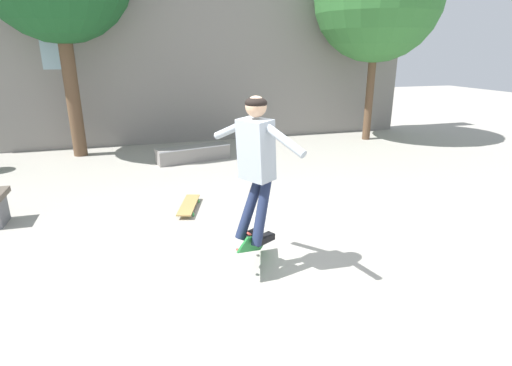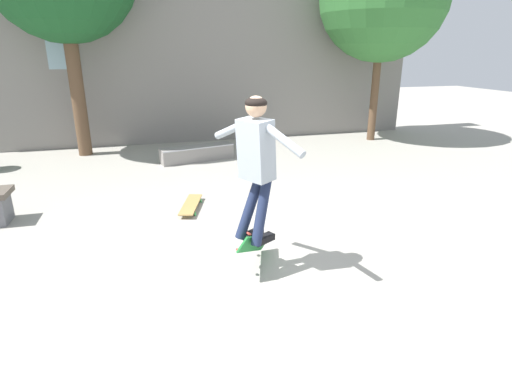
# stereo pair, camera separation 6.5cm
# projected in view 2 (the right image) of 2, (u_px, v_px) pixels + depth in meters

# --- Properties ---
(ground_plane) EXTENTS (40.00, 40.00, 0.00)m
(ground_plane) POSITION_uv_depth(u_px,v_px,m) (261.00, 273.00, 4.38)
(ground_plane) COLOR #A39E93
(building_backdrop) EXTENTS (13.29, 0.52, 5.27)m
(building_backdrop) POSITION_uv_depth(u_px,v_px,m) (183.00, 51.00, 10.15)
(building_backdrop) COLOR gray
(building_backdrop) RESTS_ON ground_plane
(skate_ledge) EXTENTS (1.66, 0.73, 0.33)m
(skate_ledge) POSITION_uv_depth(u_px,v_px,m) (197.00, 153.00, 8.83)
(skate_ledge) COLOR gray
(skate_ledge) RESTS_ON ground_plane
(skater) EXTENTS (0.67, 1.12, 1.54)m
(skater) POSITION_uv_depth(u_px,v_px,m) (256.00, 158.00, 4.03)
(skater) COLOR #9EA8B2
(skateboard_flipping) EXTENTS (0.57, 0.68, 0.53)m
(skateboard_flipping) POSITION_uv_depth(u_px,v_px,m) (254.00, 244.00, 4.44)
(skateboard_flipping) COLOR #237F38
(skateboard_resting) EXTENTS (0.46, 0.89, 0.08)m
(skateboard_resting) POSITION_uv_depth(u_px,v_px,m) (191.00, 204.00, 6.15)
(skateboard_resting) COLOR #AD894C
(skateboard_resting) RESTS_ON ground_plane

